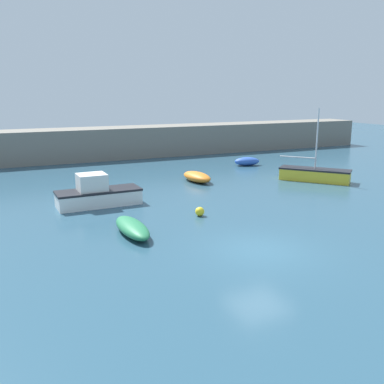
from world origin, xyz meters
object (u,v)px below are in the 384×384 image
object	(u,v)px
dinghy_near_pier	(247,161)
mooring_buoy_yellow	(200,212)
rowboat_blue_near	(197,177)
cabin_cruiser_white	(97,194)
sailboat_twin_hulled	(315,174)
open_tender_yellow	(132,228)

from	to	relation	value
dinghy_near_pier	mooring_buoy_yellow	distance (m)	16.34
rowboat_blue_near	dinghy_near_pier	world-z (taller)	dinghy_near_pier
cabin_cruiser_white	mooring_buoy_yellow	size ratio (longest dim) A/B	9.86
sailboat_twin_hulled	dinghy_near_pier	size ratio (longest dim) A/B	2.15
open_tender_yellow	mooring_buoy_yellow	size ratio (longest dim) A/B	7.33
dinghy_near_pier	open_tender_yellow	bearing A→B (deg)	56.95
sailboat_twin_hulled	cabin_cruiser_white	size ratio (longest dim) A/B	1.10
sailboat_twin_hulled	rowboat_blue_near	xyz separation A→B (m)	(-7.88, 3.38, -0.13)
sailboat_twin_hulled	mooring_buoy_yellow	world-z (taller)	sailboat_twin_hulled
mooring_buoy_yellow	sailboat_twin_hulled	bearing A→B (deg)	21.95
sailboat_twin_hulled	rowboat_blue_near	world-z (taller)	sailboat_twin_hulled
sailboat_twin_hulled	dinghy_near_pier	distance (m)	7.84
dinghy_near_pier	sailboat_twin_hulled	bearing A→B (deg)	110.41
cabin_cruiser_white	open_tender_yellow	world-z (taller)	cabin_cruiser_white
cabin_cruiser_white	mooring_buoy_yellow	bearing A→B (deg)	-46.36
mooring_buoy_yellow	open_tender_yellow	bearing A→B (deg)	-161.64
mooring_buoy_yellow	dinghy_near_pier	bearing A→B (deg)	49.52
open_tender_yellow	rowboat_blue_near	distance (m)	12.14
cabin_cruiser_white	open_tender_yellow	distance (m)	5.75
sailboat_twin_hulled	mooring_buoy_yellow	xyz separation A→B (m)	(-11.51, -4.64, -0.24)
dinghy_near_pier	cabin_cruiser_white	bearing A→B (deg)	41.99
sailboat_twin_hulled	mooring_buoy_yellow	size ratio (longest dim) A/B	10.80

